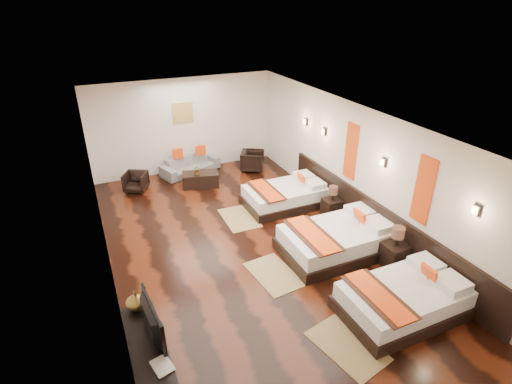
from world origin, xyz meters
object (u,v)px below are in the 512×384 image
nightstand_b (332,206)px  figurine (136,300)px  bed_near (404,299)px  tv_console (149,359)px  sofa (190,165)px  book (154,371)px  nightstand_a (395,253)px  bed_far (286,195)px  armchair_left (136,182)px  coffee_table (201,179)px  table_plant (197,170)px  tv (146,321)px  bed_mid (338,239)px  armchair_right (253,161)px

nightstand_b → figurine: (-4.95, -1.98, 0.43)m
bed_near → tv_console: size_ratio=1.18×
figurine → sofa: 6.52m
book → nightstand_a: bearing=11.9°
bed_near → bed_far: bearing=90.0°
bed_near → armchair_left: bearing=116.8°
sofa → nightstand_a: bearing=-87.5°
coffee_table → table_plant: table_plant is taller
nightstand_a → book: bearing=-168.1°
bed_far → tv: bearing=-138.9°
bed_mid → coffee_table: size_ratio=2.30×
bed_near → tv_console: bed_near is taller
bed_near → table_plant: size_ratio=8.02×
nightstand_b → coffee_table: bearing=129.2°
bed_mid → nightstand_a: size_ratio=2.57×
bed_near → armchair_left: (-3.39, 6.70, -0.01)m
bed_near → nightstand_b: size_ratio=2.64×
nightstand_b → book: size_ratio=2.52×
tv → armchair_left: tv is taller
tv → coffee_table: 6.15m
bed_far → nightstand_b: (0.75, -0.99, 0.01)m
bed_mid → armchair_right: 4.73m
bed_mid → tv: (-4.15, -1.29, 0.53)m
armchair_right → table_plant: (-1.90, -0.51, 0.22)m
nightstand_a → armchair_left: (-4.14, 5.61, -0.05)m
bed_mid → armchair_right: size_ratio=3.39×
tv_console → table_plant: (2.43, 5.67, 0.26)m
tv → book: size_ratio=3.10×
bed_far → nightstand_b: bearing=-52.8°
book → table_plant: (2.43, 6.14, -0.03)m
table_plant → armchair_left: bearing=162.4°
nightstand_a → figurine: size_ratio=2.74×
bed_far → armchair_right: size_ratio=3.02×
tv → armchair_left: size_ratio=1.67×
nightstand_a → sofa: nightstand_a is taller
book → armchair_right: bearing=56.9°
bed_near → figurine: size_ratio=6.47×
bed_mid → tv: 4.38m
sofa → table_plant: bearing=-113.9°
bed_near → tv: 4.24m
figurine → coffee_table: figurine is taller
bed_near → nightstand_b: (0.75, 3.29, 0.00)m
bed_near → armchair_right: bearing=88.9°
book → figurine: (0.00, 1.27, 0.15)m
bed_far → tv_console: (-4.20, -3.76, 0.01)m
armchair_right → book: bearing=177.8°
bed_far → figurine: bearing=-144.7°
sofa → bed_near: bearing=-95.9°
nightstand_b → armchair_right: bearing=100.2°
nightstand_a → sofa: (-2.42, 6.22, -0.05)m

